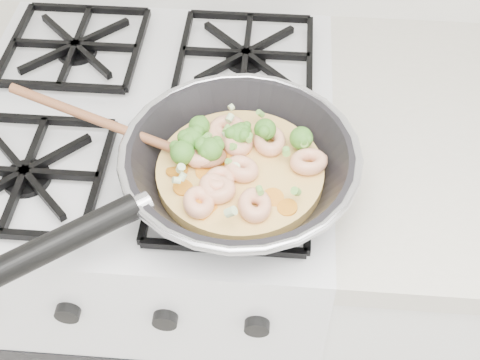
{
  "coord_description": "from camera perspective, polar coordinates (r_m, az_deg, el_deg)",
  "views": [
    {
      "loc": [
        0.21,
        0.95,
        1.62
      ],
      "look_at": [
        0.16,
        1.55,
        0.93
      ],
      "focal_mm": 48.61,
      "sensor_mm": 36.0,
      "label": 1
    }
  ],
  "objects": [
    {
      "name": "stove",
      "position": [
        1.4,
        -6.27,
        -7.66
      ],
      "size": [
        0.6,
        0.6,
        0.92
      ],
      "color": "white",
      "rests_on": "ground"
    },
    {
      "name": "skillet",
      "position": [
        0.89,
        -0.45,
        1.25
      ],
      "size": [
        0.49,
        0.4,
        0.11
      ],
      "rotation": [
        0.0,
        0.0,
        -0.13
      ],
      "color": "black",
      "rests_on": "stove"
    }
  ]
}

